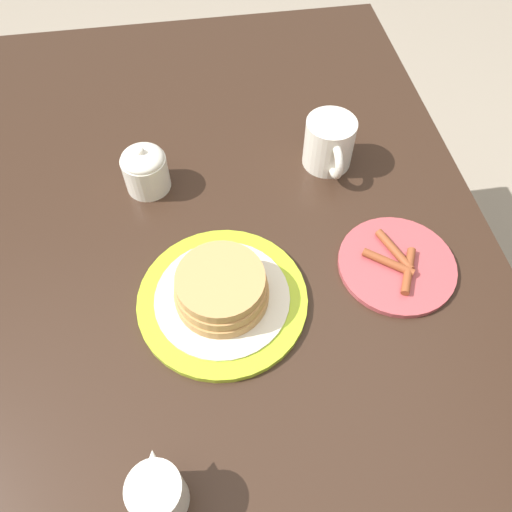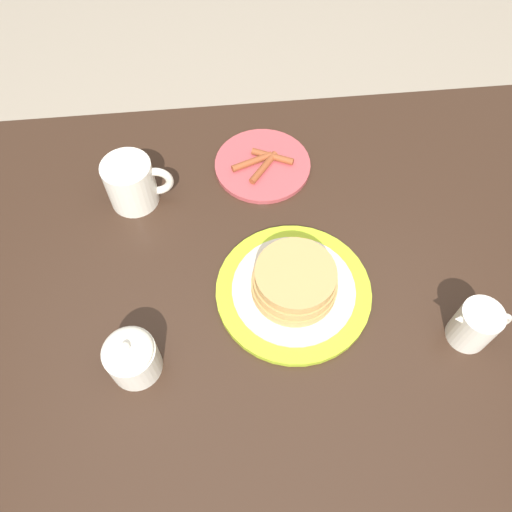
% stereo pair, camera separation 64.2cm
% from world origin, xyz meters
% --- Properties ---
extents(ground_plane, '(8.00, 8.00, 0.00)m').
position_xyz_m(ground_plane, '(0.00, 0.00, 0.00)').
color(ground_plane, gray).
extents(dining_table, '(1.59, 1.05, 0.74)m').
position_xyz_m(dining_table, '(0.00, 0.00, 0.64)').
color(dining_table, '#332116').
rests_on(dining_table, ground_plane).
extents(pancake_plate, '(0.27, 0.27, 0.07)m').
position_xyz_m(pancake_plate, '(0.03, 0.03, 0.76)').
color(pancake_plate, '#AAC628').
rests_on(pancake_plate, dining_table).
extents(side_plate_bacon, '(0.20, 0.20, 0.02)m').
position_xyz_m(side_plate_bacon, '(0.01, 0.33, 0.74)').
color(side_plate_bacon, '#B2474C').
rests_on(side_plate_bacon, dining_table).
extents(coffee_mug, '(0.13, 0.09, 0.10)m').
position_xyz_m(coffee_mug, '(-0.24, 0.27, 0.79)').
color(coffee_mug, silver).
rests_on(coffee_mug, dining_table).
extents(creamer_pitcher, '(0.11, 0.07, 0.09)m').
position_xyz_m(creamer_pitcher, '(0.31, -0.07, 0.78)').
color(creamer_pitcher, silver).
rests_on(creamer_pitcher, dining_table).
extents(sugar_bowl, '(0.08, 0.08, 0.10)m').
position_xyz_m(sugar_bowl, '(-0.24, -0.07, 0.78)').
color(sugar_bowl, silver).
rests_on(sugar_bowl, dining_table).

